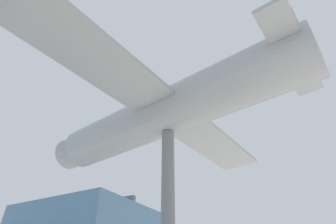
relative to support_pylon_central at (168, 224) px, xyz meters
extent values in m
cube|color=#51565B|center=(9.53, 13.46, 4.32)|extent=(0.36, 10.04, 0.60)
cylinder|color=slate|center=(0.00, 0.00, 0.00)|extent=(0.53, 0.53, 7.63)
cylinder|color=#93999E|center=(0.00, 0.00, 4.89)|extent=(4.09, 13.08, 2.15)
cube|color=#93999E|center=(0.00, 0.00, 4.89)|extent=(16.14, 4.68, 0.18)
cube|color=#93999E|center=(-0.86, -5.61, 5.05)|extent=(5.21, 1.77, 0.18)
cube|color=#93999E|center=(-0.86, -5.61, 6.21)|extent=(0.35, 1.11, 2.22)
cone|color=#93999E|center=(1.07, 6.97, 4.89)|extent=(1.99, 1.47, 1.83)
sphere|color=black|center=(1.19, 7.75, 4.89)|extent=(0.44, 0.44, 0.44)
camera|label=1|loc=(-8.89, -4.84, -1.90)|focal=28.00mm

